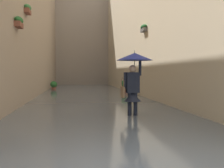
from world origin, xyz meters
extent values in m
plane|color=slate|center=(0.00, -13.84, 0.00)|extent=(69.20, 69.20, 0.00)
cube|color=slate|center=(0.00, -13.84, 0.06)|extent=(6.41, 33.68, 0.13)
cube|color=#66605B|center=(-2.71, -11.11, 3.58)|extent=(0.20, 0.70, 0.18)
ellipsoid|color=#23602D|center=(-2.71, -11.11, 3.74)|extent=(0.28, 0.76, 0.24)
cube|color=brown|center=(2.71, -6.96, 3.05)|extent=(0.20, 0.70, 0.18)
ellipsoid|color=#2D7033|center=(2.71, -6.96, 3.21)|extent=(0.28, 0.76, 0.24)
cube|color=brown|center=(2.71, -8.91, 3.91)|extent=(0.20, 0.70, 0.18)
ellipsoid|color=#428947|center=(2.71, -8.91, 4.07)|extent=(0.28, 0.76, 0.24)
cube|color=#A89989|center=(0.00, -28.58, 5.62)|extent=(9.21, 1.80, 11.24)
cube|color=black|center=(-0.82, -4.99, 0.05)|extent=(0.13, 0.25, 0.10)
cylinder|color=#1E2333|center=(-0.82, -4.99, 0.45)|extent=(0.13, 0.13, 0.71)
cube|color=black|center=(-0.99, -5.01, 0.05)|extent=(0.13, 0.25, 0.10)
cylinder|color=#1E2333|center=(-0.99, -5.01, 0.45)|extent=(0.13, 0.13, 0.71)
cube|color=#1E2333|center=(-0.91, -5.00, 1.11)|extent=(0.40, 0.25, 0.60)
cone|color=#1E2333|center=(-0.91, -5.00, 0.69)|extent=(0.54, 0.54, 0.28)
sphere|color=#DBB293|center=(-0.91, -5.00, 1.51)|extent=(0.22, 0.22, 0.22)
cylinder|color=#1E2333|center=(-1.13, -5.02, 1.53)|extent=(0.09, 0.09, 0.44)
cylinder|color=#1E2333|center=(-0.68, -4.98, 1.17)|extent=(0.09, 0.09, 0.48)
cylinder|color=black|center=(-0.97, -5.01, 1.64)|extent=(0.02, 0.02, 0.46)
cone|color=navy|center=(-0.97, -5.01, 1.88)|extent=(1.08, 1.08, 0.22)
cylinder|color=black|center=(-0.97, -5.01, 2.02)|extent=(0.01, 0.01, 0.08)
cube|color=#8C6B4C|center=(-0.60, -4.95, 0.83)|extent=(0.08, 0.28, 0.32)
torus|color=#8C6B4C|center=(-0.60, -4.95, 1.11)|extent=(0.05, 0.30, 0.30)
cylinder|color=brown|center=(2.42, -19.39, 0.13)|extent=(0.36, 0.36, 0.25)
torus|color=brown|center=(2.42, -19.39, 0.25)|extent=(0.39, 0.39, 0.04)
ellipsoid|color=#2D7033|center=(2.42, -19.39, 0.50)|extent=(0.53, 0.53, 0.49)
cylinder|color=#9E563D|center=(-2.42, -15.10, 0.20)|extent=(0.35, 0.35, 0.39)
torus|color=brown|center=(-2.42, -15.10, 0.39)|extent=(0.38, 0.38, 0.04)
ellipsoid|color=#23602D|center=(-2.42, -15.10, 0.67)|extent=(0.44, 0.44, 0.56)
camera|label=1|loc=(0.80, 3.44, 1.39)|focal=46.50mm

